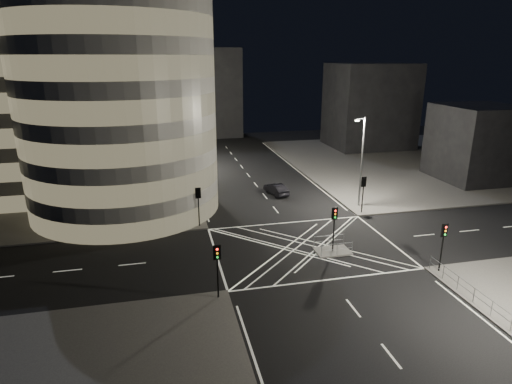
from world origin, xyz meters
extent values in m
plane|color=black|center=(0.00, 0.00, 0.00)|extent=(120.00, 120.00, 0.00)
cube|color=#4E4C49|center=(-29.00, 27.00, 0.07)|extent=(42.00, 42.00, 0.15)
cube|color=#4E4C49|center=(29.00, 27.00, 0.07)|extent=(42.00, 42.00, 0.15)
cube|color=slate|center=(2.00, -1.50, 0.07)|extent=(3.00, 2.00, 0.15)
cylinder|color=gray|center=(-16.00, 14.00, 12.65)|extent=(20.00, 20.00, 25.00)
cube|color=gray|center=(-26.00, 24.00, 12.65)|extent=(20.00, 18.00, 25.00)
cube|color=gray|center=(-22.00, 42.00, 11.15)|extent=(24.00, 16.00, 22.00)
cube|color=black|center=(26.00, 40.00, 7.65)|extent=(14.00, 12.00, 15.00)
cube|color=black|center=(30.00, 16.00, 5.15)|extent=(10.00, 10.00, 10.00)
cube|color=black|center=(-4.00, 58.00, 9.00)|extent=(18.00, 8.00, 18.00)
cylinder|color=black|center=(-10.50, 9.00, 1.61)|extent=(0.32, 0.32, 2.93)
ellipsoid|color=black|center=(-10.50, 9.00, 4.43)|extent=(4.93, 4.93, 5.67)
cylinder|color=black|center=(-10.50, 15.00, 1.90)|extent=(0.32, 0.32, 3.51)
ellipsoid|color=black|center=(-10.50, 15.00, 5.06)|extent=(5.11, 5.11, 5.88)
cylinder|color=black|center=(-10.50, 21.00, 1.65)|extent=(0.32, 0.32, 3.00)
ellipsoid|color=black|center=(-10.50, 21.00, 4.41)|extent=(4.56, 4.56, 5.24)
cylinder|color=black|center=(-10.50, 27.00, 1.78)|extent=(0.32, 0.32, 3.26)
ellipsoid|color=black|center=(-10.50, 27.00, 4.97)|extent=(5.65, 5.65, 6.50)
cylinder|color=black|center=(-10.50, 33.00, 1.68)|extent=(0.32, 0.32, 3.07)
ellipsoid|color=black|center=(-10.50, 33.00, 4.17)|extent=(3.45, 3.45, 3.97)
cylinder|color=black|center=(-8.80, 6.80, 1.65)|extent=(0.12, 0.12, 3.00)
cube|color=black|center=(-8.80, 6.80, 3.60)|extent=(0.28, 0.22, 0.90)
cube|color=black|center=(-8.80, 6.80, 3.60)|extent=(0.55, 0.04, 1.10)
cylinder|color=black|center=(-8.80, -6.80, 1.65)|extent=(0.12, 0.12, 3.00)
cube|color=black|center=(-8.80, -6.80, 3.60)|extent=(0.28, 0.22, 0.90)
cube|color=black|center=(-8.80, -6.80, 3.60)|extent=(0.55, 0.04, 1.10)
cylinder|color=black|center=(8.80, 6.80, 1.65)|extent=(0.12, 0.12, 3.00)
cube|color=black|center=(8.80, 6.80, 3.60)|extent=(0.28, 0.22, 0.90)
cube|color=black|center=(8.80, 6.80, 3.60)|extent=(0.55, 0.04, 1.10)
cylinder|color=black|center=(8.80, -6.80, 1.65)|extent=(0.12, 0.12, 3.00)
cube|color=black|center=(8.80, -6.80, 3.60)|extent=(0.28, 0.22, 0.90)
cube|color=black|center=(8.80, -6.80, 3.60)|extent=(0.55, 0.04, 1.10)
cylinder|color=black|center=(2.00, -1.50, 1.65)|extent=(0.12, 0.12, 3.00)
cube|color=black|center=(2.00, -1.50, 3.60)|extent=(0.28, 0.22, 0.90)
cube|color=black|center=(2.00, -1.50, 3.60)|extent=(0.55, 0.04, 1.10)
cylinder|color=slate|center=(-9.50, 12.00, 5.15)|extent=(0.20, 0.20, 10.00)
cylinder|color=slate|center=(-9.05, 12.00, 10.00)|extent=(0.90, 0.10, 0.10)
cube|color=slate|center=(-8.60, 12.00, 9.90)|extent=(0.50, 0.25, 0.18)
cube|color=white|center=(-8.60, 12.00, 9.79)|extent=(0.42, 0.20, 0.05)
cylinder|color=slate|center=(-9.50, 30.00, 5.15)|extent=(0.20, 0.20, 10.00)
cylinder|color=slate|center=(-9.05, 30.00, 10.00)|extent=(0.90, 0.10, 0.10)
cube|color=slate|center=(-8.60, 30.00, 9.90)|extent=(0.50, 0.25, 0.18)
cube|color=white|center=(-8.60, 30.00, 9.79)|extent=(0.42, 0.20, 0.05)
cylinder|color=slate|center=(9.50, 9.00, 5.15)|extent=(0.20, 0.20, 10.00)
cylinder|color=slate|center=(9.05, 9.00, 10.00)|extent=(0.90, 0.10, 0.10)
cube|color=slate|center=(8.60, 9.00, 9.90)|extent=(0.50, 0.25, 0.18)
cube|color=white|center=(8.60, 9.00, 9.79)|extent=(0.42, 0.20, 0.05)
cube|color=slate|center=(8.30, -12.15, 0.70)|extent=(0.06, 11.70, 1.10)
cube|color=slate|center=(2.00, -2.40, 0.70)|extent=(2.80, 0.06, 1.10)
cube|color=slate|center=(2.00, -0.60, 0.70)|extent=(2.80, 0.06, 1.10)
imported|color=black|center=(1.50, 15.39, 0.69)|extent=(2.40, 4.43, 1.39)
camera|label=1|loc=(-12.07, -33.21, 16.38)|focal=30.00mm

